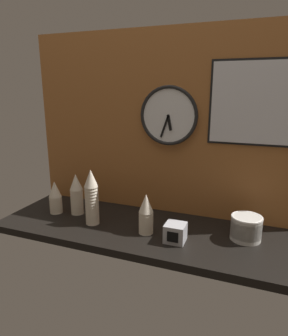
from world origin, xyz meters
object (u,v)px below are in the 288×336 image
cup_stack_far_left (55,197)px  menu_board (259,103)px  napkin_dispenser (175,233)px  cup_stack_left (77,194)px  cup_stack_center_right (146,214)px  cup_stack_center_left (92,197)px  wall_clock (169,116)px  bowl_stack_far_right (246,227)px

cup_stack_far_left → menu_board: bearing=13.0°
menu_board → napkin_dispenser: 77.00cm
cup_stack_left → cup_stack_far_left: cup_stack_left is taller
cup_stack_left → cup_stack_far_left: 13.40cm
cup_stack_center_right → menu_board: size_ratio=0.43×
cup_stack_center_left → wall_clock: size_ratio=0.93×
cup_stack_center_right → bowl_stack_far_right: (48.61, 11.22, -4.09)cm
napkin_dispenser → cup_stack_center_right: bearing=168.9°
napkin_dispenser → menu_board: bearing=46.0°
cup_stack_left → menu_board: 112.32cm
cup_stack_left → menu_board: menu_board is taller
cup_stack_left → menu_board: size_ratio=0.49×
wall_clock → menu_board: (46.86, 0.89, 7.63)cm
menu_board → bowl_stack_far_right: bearing=-91.6°
cup_stack_left → cup_stack_center_left: bearing=-29.7°
cup_stack_far_left → menu_board: menu_board is taller
wall_clock → menu_board: menu_board is taller
wall_clock → bowl_stack_far_right: bearing=-21.8°
cup_stack_left → cup_stack_far_left: (-12.70, -3.50, -2.46)cm
menu_board → cup_stack_left: bearing=-167.4°
cup_stack_left → bowl_stack_far_right: (95.94, 2.25, -5.73)cm
cup_stack_center_left → cup_stack_far_left: (-28.35, 5.41, -5.74)cm
cup_stack_left → cup_stack_center_right: 48.20cm
menu_board → napkin_dispenser: size_ratio=4.91×
napkin_dispenser → cup_stack_left: bearing=169.2°
cup_stack_far_left → wall_clock: 82.38cm
wall_clock → cup_stack_center_left: bearing=-138.9°
cup_stack_center_right → menu_board: (49.14, 30.61, 54.93)cm
cup_stack_center_right → cup_stack_center_left: bearing=179.9°
cup_stack_center_left → cup_stack_center_right: cup_stack_center_left is taller
cup_stack_far_left → wall_clock: (62.32, 24.26, 48.12)cm
cup_stack_far_left → menu_board: size_ratio=0.39×
bowl_stack_far_right → wall_clock: (-46.33, 18.50, 51.39)cm
bowl_stack_far_right → cup_stack_center_left: bearing=-172.1°
cup_stack_center_left → napkin_dispenser: size_ratio=3.07×
cup_stack_center_left → cup_stack_left: size_ratio=1.27×
cup_stack_far_left → napkin_dispenser: size_ratio=1.93×
cup_stack_center_left → bowl_stack_far_right: cup_stack_center_left is taller
cup_stack_left → wall_clock: (49.61, 20.76, 45.66)cm
cup_stack_left → wall_clock: 70.55cm
cup_stack_far_left → bowl_stack_far_right: size_ratio=1.29×
cup_stack_left → menu_board: (96.48, 21.64, 53.29)cm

